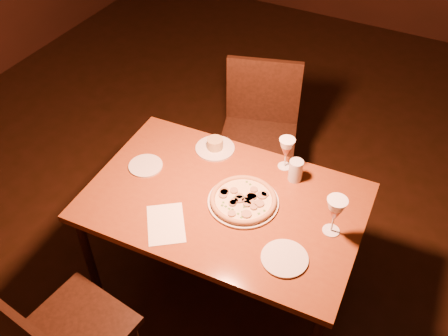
% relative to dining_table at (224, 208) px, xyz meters
% --- Properties ---
extents(floor, '(7.00, 7.00, 0.00)m').
position_rel_dining_table_xyz_m(floor, '(0.15, 0.04, -0.65)').
color(floor, black).
rests_on(floor, ground).
extents(dining_table, '(1.36, 0.91, 0.71)m').
position_rel_dining_table_xyz_m(dining_table, '(0.00, 0.00, 0.00)').
color(dining_table, brown).
rests_on(dining_table, floor).
extents(chair_far, '(0.57, 0.57, 0.94)m').
position_rel_dining_table_xyz_m(chair_far, '(-0.16, 0.78, -0.11)').
color(chair_far, black).
rests_on(chair_far, floor).
extents(pizza_plate, '(0.34, 0.34, 0.04)m').
position_rel_dining_table_xyz_m(pizza_plate, '(0.09, 0.02, 0.08)').
color(pizza_plate, silver).
rests_on(pizza_plate, dining_table).
extents(ramekin_saucer, '(0.21, 0.21, 0.07)m').
position_rel_dining_table_xyz_m(ramekin_saucer, '(-0.22, 0.31, 0.08)').
color(ramekin_saucer, silver).
rests_on(ramekin_saucer, dining_table).
extents(wine_glass_far, '(0.08, 0.08, 0.18)m').
position_rel_dining_table_xyz_m(wine_glass_far, '(0.17, 0.35, 0.15)').
color(wine_glass_far, '#C46A52').
rests_on(wine_glass_far, dining_table).
extents(wine_glass_right, '(0.09, 0.09, 0.20)m').
position_rel_dining_table_xyz_m(wine_glass_right, '(0.52, 0.05, 0.16)').
color(wine_glass_right, '#C46A52').
rests_on(wine_glass_right, dining_table).
extents(water_tumbler, '(0.07, 0.07, 0.12)m').
position_rel_dining_table_xyz_m(water_tumbler, '(0.25, 0.29, 0.12)').
color(water_tumbler, silver).
rests_on(water_tumbler, dining_table).
extents(side_plate_left, '(0.18, 0.18, 0.01)m').
position_rel_dining_table_xyz_m(side_plate_left, '(-0.47, 0.02, 0.07)').
color(side_plate_left, silver).
rests_on(side_plate_left, dining_table).
extents(side_plate_near, '(0.21, 0.21, 0.01)m').
position_rel_dining_table_xyz_m(side_plate_near, '(0.40, -0.19, 0.07)').
color(side_plate_near, silver).
rests_on(side_plate_near, dining_table).
extents(menu_card, '(0.28, 0.30, 0.00)m').
position_rel_dining_table_xyz_m(menu_card, '(-0.17, -0.26, 0.06)').
color(menu_card, white).
rests_on(menu_card, dining_table).
extents(pendant_light, '(0.12, 0.12, 0.12)m').
position_rel_dining_table_xyz_m(pendant_light, '(0.00, 0.00, 0.94)').
color(pendant_light, '#FF7647').
rests_on(pendant_light, ceiling).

